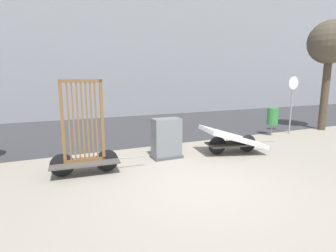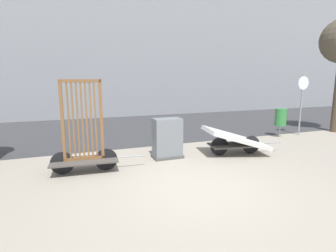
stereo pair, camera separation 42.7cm
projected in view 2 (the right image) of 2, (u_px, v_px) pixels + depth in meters
ground_plane at (198, 188)px, 5.38m from camera, size 60.00×60.00×0.00m
road_strip at (127, 128)px, 11.96m from camera, size 56.00×7.20×0.01m
building_facade at (105, 18)px, 16.07m from camera, size 48.00×4.00×11.79m
bike_cart_with_bedframe at (84, 143)px, 6.16m from camera, size 2.26×0.80×2.19m
bike_cart_with_mattress at (236, 139)px, 7.68m from camera, size 2.43×1.38×0.82m
utility_cabinet at (167, 140)px, 7.35m from camera, size 0.84×0.52×1.12m
trash_bin at (281, 117)px, 9.95m from camera, size 0.42×0.42×1.09m
sign_post at (302, 97)px, 10.15m from camera, size 0.51×0.06×2.35m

